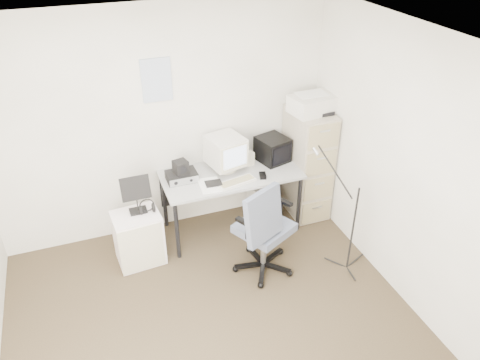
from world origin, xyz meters
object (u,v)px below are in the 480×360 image
object	(u,v)px
desk	(231,201)
office_chair	(264,226)
filing_cabinet	(307,163)
side_cart	(139,238)

from	to	relation	value
desk	office_chair	distance (m)	0.79
filing_cabinet	desk	xyz separation A→B (m)	(-0.95, -0.03, -0.29)
desk	office_chair	size ratio (longest dim) A/B	1.39
filing_cabinet	desk	size ratio (longest dim) A/B	0.87
filing_cabinet	office_chair	distance (m)	1.19
filing_cabinet	desk	bearing A→B (deg)	-178.19
desk	office_chair	bearing A→B (deg)	-84.55
desk	side_cart	distance (m)	1.11
filing_cabinet	side_cart	bearing A→B (deg)	-173.66
side_cart	office_chair	bearing A→B (deg)	-30.74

